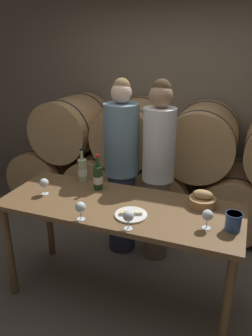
{
  "coord_description": "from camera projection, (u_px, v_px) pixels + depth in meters",
  "views": [
    {
      "loc": [
        0.84,
        -2.09,
        2.08
      ],
      "look_at": [
        0.0,
        0.14,
        1.14
      ],
      "focal_mm": 35.0,
      "sensor_mm": 36.0,
      "label": 1
    }
  ],
  "objects": [
    {
      "name": "wine_glass_far_left",
      "position": [
        44.0,
        183.0,
        2.67
      ],
      "size": [
        0.08,
        0.08,
        0.14
      ],
      "color": "white",
      "rests_on": "tasting_table"
    },
    {
      "name": "person_right",
      "position": [
        158.0,
        171.0,
        3.06
      ],
      "size": [
        0.3,
        0.3,
        1.77
      ],
      "color": "#756651",
      "rests_on": "ground_plane"
    },
    {
      "name": "cheese_plate",
      "position": [
        131.0,
        215.0,
        2.37
      ],
      "size": [
        0.24,
        0.24,
        0.04
      ],
      "color": "white",
      "rests_on": "tasting_table"
    },
    {
      "name": "barrel_stack",
      "position": [
        165.0,
        166.0,
        3.88
      ],
      "size": [
        4.03,
        0.85,
        1.43
      ],
      "color": "tan",
      "rests_on": "ground_plane"
    },
    {
      "name": "wine_glass_right",
      "position": [
        207.0,
        216.0,
        2.18
      ],
      "size": [
        0.08,
        0.08,
        0.14
      ],
      "color": "white",
      "rests_on": "tasting_table"
    },
    {
      "name": "wine_glass_center",
      "position": [
        128.0,
        216.0,
        2.17
      ],
      "size": [
        0.08,
        0.08,
        0.14
      ],
      "color": "white",
      "rests_on": "tasting_table"
    },
    {
      "name": "blue_crock",
      "position": [
        233.0,
        221.0,
        2.17
      ],
      "size": [
        0.11,
        0.11,
        0.13
      ],
      "color": "#335693",
      "rests_on": "tasting_table"
    },
    {
      "name": "wine_bottle_red",
      "position": [
        98.0,
        178.0,
        2.76
      ],
      "size": [
        0.08,
        0.08,
        0.31
      ],
      "color": "#193819",
      "rests_on": "tasting_table"
    },
    {
      "name": "stone_wall_back",
      "position": [
        179.0,
        81.0,
        4.02
      ],
      "size": [
        10.0,
        0.12,
        3.2
      ],
      "color": "gray",
      "rests_on": "ground_plane"
    },
    {
      "name": "tasting_table",
      "position": [
        120.0,
        217.0,
        2.58
      ],
      "size": [
        1.87,
        0.72,
        0.89
      ],
      "color": "brown",
      "rests_on": "ground_plane"
    },
    {
      "name": "person_left",
      "position": [
        122.0,
        169.0,
        3.19
      ],
      "size": [
        0.33,
        0.33,
        1.76
      ],
      "color": "#2D334C",
      "rests_on": "ground_plane"
    },
    {
      "name": "bread_basket",
      "position": [
        202.0,
        200.0,
        2.5
      ],
      "size": [
        0.21,
        0.21,
        0.13
      ],
      "color": "#A87F4C",
      "rests_on": "tasting_table"
    },
    {
      "name": "wine_glass_left",
      "position": [
        80.0,
        207.0,
        2.29
      ],
      "size": [
        0.08,
        0.08,
        0.14
      ],
      "color": "white",
      "rests_on": "tasting_table"
    },
    {
      "name": "ground_plane",
      "position": [
        120.0,
        294.0,
        2.86
      ],
      "size": [
        10.0,
        10.0,
        0.0
      ],
      "primitive_type": "plane",
      "color": "#665E51"
    },
    {
      "name": "wine_bottle_white",
      "position": [
        83.0,
        170.0,
        2.91
      ],
      "size": [
        0.08,
        0.08,
        0.31
      ],
      "color": "#ADBC7F",
      "rests_on": "tasting_table"
    }
  ]
}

